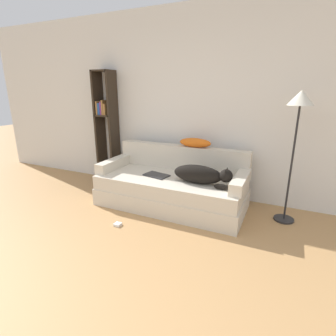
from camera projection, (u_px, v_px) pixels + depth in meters
ground_plane at (17, 333)px, 1.77m from camera, size 20.00×20.00×0.00m
wall_back at (182, 105)px, 3.92m from camera, size 7.80×0.06×2.70m
couch at (171, 191)px, 3.64m from camera, size 2.01×0.91×0.43m
couch_backrest at (182, 158)px, 3.86m from camera, size 1.97×0.15×0.36m
couch_arm_left at (114, 164)px, 3.93m from camera, size 0.15×0.72×0.14m
couch_arm_right at (241, 182)px, 3.18m from camera, size 0.15×0.72×0.14m
dog at (201, 175)px, 3.28m from camera, size 0.76×0.24×0.24m
laptop at (156, 175)px, 3.61m from camera, size 0.37×0.27×0.02m
throw_pillow at (195, 143)px, 3.70m from camera, size 0.46×0.18×0.13m
bookshelf at (106, 123)px, 4.38m from camera, size 0.33×0.26×1.86m
floor_lamp at (299, 114)px, 2.91m from camera, size 0.28×0.28×1.57m
power_adapter at (118, 224)px, 3.15m from camera, size 0.08×0.08×0.03m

